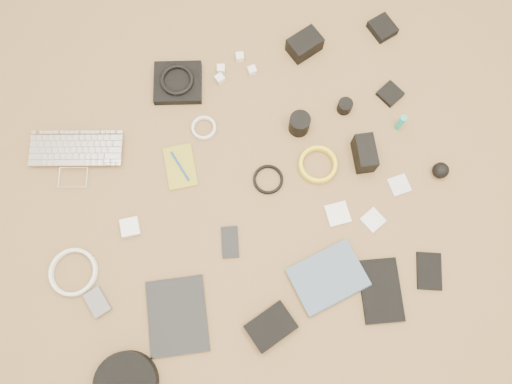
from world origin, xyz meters
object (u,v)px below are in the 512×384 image
object	(u,v)px
paperback	(341,301)
dslr_camera	(305,45)
phone	(230,242)
headphone_case	(126,383)
laptop	(76,162)
tablet	(177,316)

from	to	relation	value
paperback	dslr_camera	bearing A→B (deg)	-20.78
phone	dslr_camera	bearing A→B (deg)	66.16
headphone_case	laptop	bearing A→B (deg)	87.90
laptop	phone	world-z (taller)	laptop
tablet	headphone_case	size ratio (longest dim) A/B	1.25
phone	paperback	world-z (taller)	paperback
tablet	phone	size ratio (longest dim) A/B	2.27
dslr_camera	paperback	xyz separation A→B (m)	(-0.22, -0.91, -0.02)
laptop	paperback	world-z (taller)	laptop
laptop	dslr_camera	distance (m)	0.94
dslr_camera	paperback	bearing A→B (deg)	-119.08
dslr_camera	tablet	xyz separation A→B (m)	(-0.74, -0.78, -0.03)
dslr_camera	laptop	bearing A→B (deg)	173.89
dslr_camera	paperback	world-z (taller)	dslr_camera
tablet	paperback	distance (m)	0.54
dslr_camera	phone	distance (m)	0.79
dslr_camera	tablet	bearing A→B (deg)	-149.15
tablet	headphone_case	world-z (taller)	headphone_case
tablet	phone	world-z (taller)	tablet
tablet	paperback	world-z (taller)	paperback
headphone_case	paperback	bearing A→B (deg)	0.48
paperback	tablet	bearing A→B (deg)	68.14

